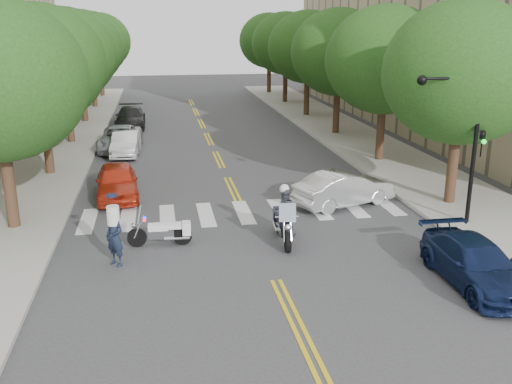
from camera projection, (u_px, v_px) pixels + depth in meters
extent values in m
plane|color=#38383A|center=(276.00, 280.00, 17.26)|extent=(140.00, 140.00, 0.00)
cube|color=#9E9991|center=(60.00, 143.00, 36.44)|extent=(5.00, 60.00, 0.15)
cube|color=#9E9991|center=(345.00, 133.00, 39.55)|extent=(5.00, 60.00, 0.15)
cylinder|color=#382316|center=(10.00, 187.00, 21.00)|extent=(0.44, 0.44, 3.32)
cylinder|color=#382316|center=(47.00, 143.00, 28.55)|extent=(0.44, 0.44, 3.32)
ellipsoid|color=#1B4A15|center=(39.00, 64.00, 27.43)|extent=(6.40, 6.40, 5.76)
cylinder|color=#382316|center=(70.00, 118.00, 36.10)|extent=(0.44, 0.44, 3.32)
ellipsoid|color=#1B4A15|center=(64.00, 55.00, 34.98)|extent=(6.40, 6.40, 5.76)
cylinder|color=#382316|center=(84.00, 101.00, 43.65)|extent=(0.44, 0.44, 3.32)
ellipsoid|color=#1B4A15|center=(79.00, 49.00, 42.52)|extent=(6.40, 6.40, 5.76)
cylinder|color=#382316|center=(94.00, 89.00, 51.20)|extent=(0.44, 0.44, 3.32)
ellipsoid|color=#1B4A15|center=(90.00, 45.00, 50.07)|extent=(6.40, 6.40, 5.76)
cylinder|color=#382316|center=(102.00, 81.00, 58.75)|extent=(0.44, 0.44, 3.32)
ellipsoid|color=#1B4A15|center=(99.00, 42.00, 57.62)|extent=(6.40, 6.40, 5.76)
cylinder|color=#382316|center=(452.00, 167.00, 23.88)|extent=(0.44, 0.44, 3.32)
ellipsoid|color=#1B4A15|center=(462.00, 73.00, 22.76)|extent=(6.40, 6.40, 5.76)
cylinder|color=#382316|center=(380.00, 132.00, 31.43)|extent=(0.44, 0.44, 3.32)
ellipsoid|color=#1B4A15|center=(385.00, 60.00, 30.31)|extent=(6.40, 6.40, 5.76)
cylinder|color=#382316|center=(336.00, 111.00, 38.98)|extent=(0.44, 0.44, 3.32)
ellipsoid|color=#1B4A15|center=(339.00, 52.00, 37.86)|extent=(6.40, 6.40, 5.76)
cylinder|color=#382316|center=(307.00, 96.00, 46.53)|extent=(0.44, 0.44, 3.32)
ellipsoid|color=#1B4A15|center=(308.00, 47.00, 45.41)|extent=(6.40, 6.40, 5.76)
cylinder|color=#382316|center=(285.00, 86.00, 54.08)|extent=(0.44, 0.44, 3.32)
ellipsoid|color=#1B4A15|center=(286.00, 43.00, 52.96)|extent=(6.40, 6.40, 5.76)
cylinder|color=#382316|center=(269.00, 78.00, 61.63)|extent=(0.44, 0.44, 3.32)
ellipsoid|color=#1B4A15|center=(269.00, 41.00, 60.51)|extent=(6.40, 6.40, 5.76)
cylinder|color=black|center=(475.00, 149.00, 21.04)|extent=(0.16, 0.16, 6.00)
cylinder|color=black|center=(451.00, 78.00, 20.10)|extent=(2.40, 0.10, 0.10)
sphere|color=black|center=(422.00, 80.00, 19.93)|extent=(0.36, 0.36, 0.36)
imported|color=black|center=(481.00, 144.00, 21.02)|extent=(0.16, 0.20, 1.00)
sphere|color=#0CCC26|center=(484.00, 142.00, 20.85)|extent=(0.18, 0.18, 0.18)
cylinder|color=black|center=(288.00, 241.00, 19.27)|extent=(0.23, 0.79, 0.78)
cylinder|color=black|center=(281.00, 223.00, 21.01)|extent=(0.27, 0.79, 0.78)
cube|color=silver|center=(284.00, 228.00, 20.16)|extent=(0.45, 1.05, 0.37)
cube|color=black|center=(284.00, 221.00, 19.97)|extent=(0.48, 0.83, 0.25)
cube|color=black|center=(282.00, 215.00, 20.56)|extent=(0.51, 0.66, 0.18)
cube|color=black|center=(280.00, 214.00, 21.09)|extent=(0.53, 0.38, 0.51)
cube|color=#8C99A5|center=(287.00, 212.00, 19.13)|extent=(0.58, 0.22, 0.62)
cube|color=red|center=(291.00, 216.00, 19.39)|extent=(0.12, 0.12, 0.09)
cube|color=#0C26E5|center=(283.00, 216.00, 19.36)|extent=(0.12, 0.12, 0.09)
imported|color=#474C56|center=(284.00, 212.00, 19.99)|extent=(0.93, 0.75, 1.80)
sphere|color=silver|center=(284.00, 189.00, 19.75)|extent=(0.34, 0.34, 0.34)
cylinder|color=black|center=(137.00, 238.00, 19.75)|extent=(0.67, 0.15, 0.67)
cylinder|color=black|center=(182.00, 235.00, 19.98)|extent=(0.67, 0.19, 0.67)
cube|color=silver|center=(161.00, 233.00, 19.84)|extent=(0.89, 0.33, 0.31)
cube|color=white|center=(158.00, 227.00, 19.75)|extent=(0.69, 0.37, 0.22)
cube|color=white|center=(174.00, 226.00, 19.83)|extent=(0.55, 0.40, 0.16)
cube|color=white|center=(186.00, 228.00, 19.92)|extent=(0.30, 0.44, 0.44)
cube|color=#8C99A5|center=(139.00, 214.00, 19.52)|extent=(0.16, 0.49, 0.54)
cube|color=red|center=(144.00, 220.00, 19.49)|extent=(0.10, 0.10, 0.08)
cube|color=#0C26E5|center=(145.00, 218.00, 19.71)|extent=(0.10, 0.10, 0.08)
imported|color=#161F32|center=(115.00, 237.00, 18.08)|extent=(0.82, 0.82, 1.92)
imported|color=silver|center=(344.00, 189.00, 24.10)|extent=(4.74, 3.05, 1.47)
imported|color=#0E1A3C|center=(475.00, 263.00, 16.85)|extent=(1.89, 4.59, 1.33)
imported|color=red|center=(117.00, 181.00, 25.15)|extent=(2.07, 4.53, 1.51)
imported|color=silver|center=(126.00, 144.00, 33.19)|extent=(1.66, 4.22, 1.37)
imported|color=#9B9CA2|center=(120.00, 138.00, 34.54)|extent=(2.61, 5.26, 1.43)
imported|color=black|center=(130.00, 117.00, 41.83)|extent=(2.12, 5.20, 1.51)
imported|color=#A4A3A8|center=(132.00, 115.00, 44.07)|extent=(1.56, 3.59, 1.20)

